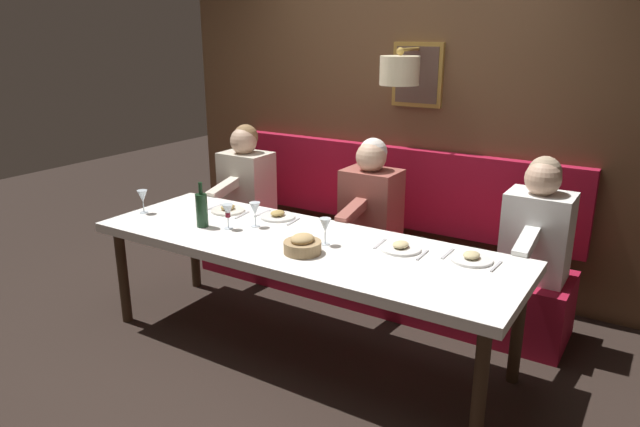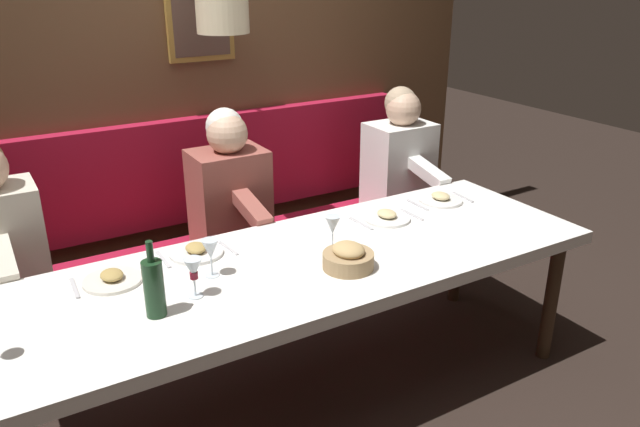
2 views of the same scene
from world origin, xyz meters
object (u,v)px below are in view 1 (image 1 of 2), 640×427
object	(u,v)px
diner_near	(371,196)
wine_glass_2	(255,209)
wine_glass_3	(228,212)
wine_glass_1	(143,197)
diner_nearest	(538,223)
wine_bottle	(202,210)
wine_glass_0	(325,226)
dining_table	(301,250)
bread_bowl	(302,245)
diner_middle	(246,176)

from	to	relation	value
diner_near	wine_glass_2	distance (m)	0.92
diner_near	wine_glass_3	size ratio (longest dim) A/B	4.82
diner_near	wine_glass_1	bearing A→B (deg)	127.83
wine_glass_2	wine_glass_3	xyz separation A→B (m)	(-0.13, 0.12, -0.00)
diner_nearest	wine_bottle	xyz separation A→B (m)	(-1.00, 1.90, 0.04)
wine_bottle	wine_glass_0	bearing A→B (deg)	-80.51
dining_table	wine_bottle	bearing A→B (deg)	99.53
diner_nearest	diner_near	distance (m)	1.18
diner_nearest	bread_bowl	xyz separation A→B (m)	(-1.04, 1.08, -0.03)
diner_nearest	wine_glass_3	bearing A→B (deg)	118.63
diner_nearest	wine_bottle	distance (m)	2.14
dining_table	wine_glass_3	size ratio (longest dim) A/B	16.54
dining_table	wine_glass_3	world-z (taller)	wine_glass_3
diner_nearest	diner_middle	bearing A→B (deg)	90.00
wine_bottle	wine_glass_2	bearing A→B (deg)	-57.57
diner_nearest	diner_middle	xyz separation A→B (m)	(0.00, 2.34, 0.00)
wine_glass_1	wine_glass_3	bearing A→B (deg)	-85.86
diner_nearest	wine_glass_0	xyz separation A→B (m)	(-0.86, 1.04, 0.04)
diner_nearest	wine_bottle	size ratio (longest dim) A/B	2.64
dining_table	bread_bowl	distance (m)	0.23
diner_near	wine_bottle	world-z (taller)	diner_near
diner_nearest	wine_bottle	bearing A→B (deg)	117.76
bread_bowl	diner_near	bearing A→B (deg)	5.34
diner_middle	diner_near	bearing A→B (deg)	-90.00
wine_bottle	wine_glass_1	bearing A→B (deg)	89.64
wine_glass_2	wine_glass_1	bearing A→B (deg)	102.05
diner_nearest	wine_glass_3	xyz separation A→B (m)	(-0.94, 1.73, 0.04)
diner_nearest	wine_glass_2	world-z (taller)	diner_nearest
dining_table	diner_middle	bearing A→B (deg)	52.32
diner_middle	wine_glass_0	xyz separation A→B (m)	(-0.86, -1.30, 0.04)
wine_glass_3	bread_bowl	world-z (taller)	wine_glass_3
dining_table	wine_bottle	size ratio (longest dim) A/B	9.04
diner_nearest	diner_near	bearing A→B (deg)	90.00
wine_glass_0	wine_glass_3	distance (m)	0.69
diner_nearest	diner_near	size ratio (longest dim) A/B	1.00
diner_near	bread_bowl	bearing A→B (deg)	-174.66
wine_glass_3	bread_bowl	xyz separation A→B (m)	(-0.10, -0.65, -0.07)
diner_near	wine_glass_1	world-z (taller)	diner_near
wine_glass_2	wine_glass_3	world-z (taller)	same
diner_middle	wine_glass_3	distance (m)	1.13
wine_glass_2	dining_table	bearing A→B (deg)	-99.65
diner_near	wine_glass_2	size ratio (longest dim) A/B	4.82
diner_middle	wine_glass_1	distance (m)	1.00
wine_bottle	bread_bowl	bearing A→B (deg)	-93.15
diner_nearest	bread_bowl	distance (m)	1.50
diner_nearest	diner_near	xyz separation A→B (m)	(0.00, 1.18, 0.00)
wine_glass_1	bread_bowl	bearing A→B (deg)	-92.01
dining_table	diner_near	bearing A→B (deg)	-1.55
diner_nearest	wine_glass_3	size ratio (longest dim) A/B	4.82
wine_glass_0	wine_bottle	bearing A→B (deg)	99.49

